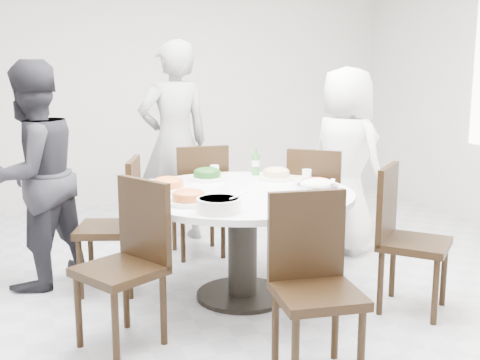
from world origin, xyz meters
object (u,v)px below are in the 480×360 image
object	(u,v)px
soup_bowl	(219,205)
beverage_bottle	(256,161)
dining_table	(242,245)
rice_bowl	(317,193)
diner_right	(345,160)
chair_n	(198,200)
diner_middle	(174,142)
chair_sw	(119,267)
chair_se	(415,240)
diner_left	(32,176)
chair_s	(318,290)
chair_nw	(108,226)
chair_ne	(318,205)

from	to	relation	value
soup_bowl	beverage_bottle	xyz separation A→B (m)	(0.63, 1.01, 0.07)
dining_table	rice_bowl	bearing A→B (deg)	-52.94
diner_right	soup_bowl	size ratio (longest dim) A/B	5.99
chair_n	diner_middle	world-z (taller)	diner_middle
chair_sw	soup_bowl	world-z (taller)	chair_sw
chair_se	diner_right	xyz separation A→B (m)	(0.23, 1.30, 0.31)
diner_right	rice_bowl	size ratio (longest dim) A/B	6.17
diner_right	soup_bowl	world-z (taller)	diner_right
chair_sw	chair_se	bearing A→B (deg)	56.65
dining_table	chair_n	xyz separation A→B (m)	(-0.02, 1.02, 0.10)
diner_left	beverage_bottle	world-z (taller)	diner_left
chair_se	diner_left	distance (m)	2.67
dining_table	chair_s	bearing A→B (deg)	-90.94
chair_nw	diner_right	world-z (taller)	diner_right
diner_left	beverage_bottle	xyz separation A→B (m)	(1.63, -0.20, 0.04)
chair_sw	diner_right	distance (m)	2.42
dining_table	soup_bowl	bearing A→B (deg)	-124.30
diner_right	rice_bowl	world-z (taller)	diner_right
diner_left	chair_n	bearing A→B (deg)	155.20
chair_se	beverage_bottle	xyz separation A→B (m)	(-0.67, 1.12, 0.38)
chair_nw	diner_middle	distance (m)	1.36
dining_table	soup_bowl	distance (m)	0.71
chair_n	beverage_bottle	world-z (taller)	beverage_bottle
chair_n	diner_middle	distance (m)	0.65
dining_table	diner_middle	world-z (taller)	diner_middle
chair_sw	rice_bowl	xyz separation A→B (m)	(1.24, 0.01, 0.33)
dining_table	diner_right	size ratio (longest dim) A/B	0.95
rice_bowl	soup_bowl	xyz separation A→B (m)	(-0.65, -0.03, -0.01)
diner_right	diner_left	bearing A→B (deg)	69.21
dining_table	diner_left	xyz separation A→B (m)	(-1.32, 0.74, 0.44)
chair_ne	soup_bowl	size ratio (longest dim) A/B	3.62
chair_nw	diner_right	size ratio (longest dim) A/B	0.60
chair_ne	diner_left	xyz separation A→B (m)	(-2.15, 0.24, 0.34)
diner_middle	soup_bowl	world-z (taller)	diner_middle
dining_table	chair_nw	distance (m)	0.96
dining_table	chair_ne	size ratio (longest dim) A/B	1.58
chair_s	soup_bowl	xyz separation A→B (m)	(-0.30, 0.68, 0.32)
chair_s	chair_se	xyz separation A→B (m)	(0.99, 0.56, 0.00)
dining_table	chair_s	world-z (taller)	chair_s
chair_sw	chair_se	xyz separation A→B (m)	(1.88, -0.14, 0.00)
chair_s	beverage_bottle	bearing A→B (deg)	86.27
chair_nw	rice_bowl	distance (m)	1.51
chair_ne	beverage_bottle	bearing A→B (deg)	35.22
chair_nw	beverage_bottle	size ratio (longest dim) A/B	4.45
chair_nw	chair_s	xyz separation A→B (m)	(0.82, -1.60, 0.00)
dining_table	diner_right	bearing A→B (deg)	30.89
chair_sw	diner_middle	world-z (taller)	diner_middle
dining_table	chair_sw	size ratio (longest dim) A/B	1.58
diner_left	chair_s	bearing A→B (deg)	87.41
chair_n	chair_se	world-z (taller)	same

